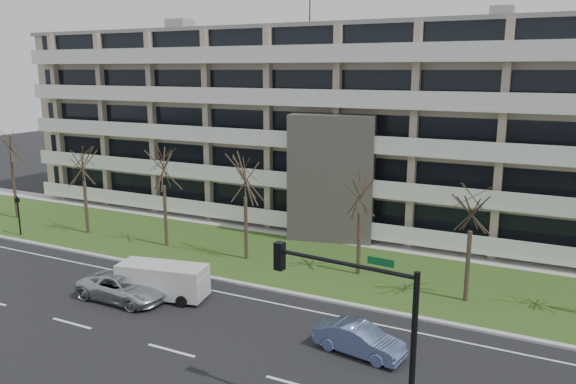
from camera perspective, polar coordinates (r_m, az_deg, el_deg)
The scene contains 17 objects.
ground at distance 26.02m, azimuth -11.77°, elevation -15.49°, with size 160.00×160.00×0.00m, color black.
grass_verge at distance 36.19m, azimuth 1.08°, elevation -7.03°, with size 90.00×10.00×0.06m, color #274316.
curb at distance 32.02m, azimuth -2.81°, elevation -9.63°, with size 90.00×0.35×0.12m, color #B2B2AD.
sidewalk at distance 40.98m, azimuth 4.39°, elevation -4.70°, with size 90.00×2.00×0.08m, color #B2B2AD.
lane_edge_line at distance 30.85m, azimuth -4.20°, elevation -10.64°, with size 90.00×0.12×0.01m, color white.
apartment_building at distance 45.79m, azimuth 7.79°, elevation 6.71°, with size 60.50×15.10×18.75m.
silver_pickup at distance 31.50m, azimuth -16.42°, elevation -9.26°, with size 2.34×5.08×1.41m, color #B7BABF.
blue_sedan at distance 25.19m, azimuth 7.27°, elevation -14.63°, with size 1.39×3.99×1.31m, color #6E87BF.
white_van at distance 31.09m, azimuth -12.51°, elevation -8.53°, with size 5.04×2.65×1.86m.
traffic_signal at distance 19.06m, azimuth 7.60°, elevation -12.63°, with size 5.37×0.83×6.23m.
pedestrian_signal at distance 45.64m, azimuth -25.72°, elevation -1.72°, with size 0.35×0.32×2.99m.
tree_0 at distance 50.33m, azimuth -26.47°, elevation 4.84°, with size 4.23×4.23×8.45m.
tree_1 at distance 43.65m, azimuth -20.16°, elevation 2.94°, with size 3.52×3.52×7.04m.
tree_2 at distance 38.75m, azimuth -12.60°, elevation 3.08°, with size 3.85×3.85×7.70m.
tree_3 at distance 35.22m, azimuth -4.39°, elevation 2.01°, with size 3.69×3.69×7.38m.
tree_4 at distance 32.78m, azimuth 7.37°, elevation 0.41°, with size 3.42×3.42×6.84m.
tree_5 at distance 30.13m, azimuth 18.21°, elevation -1.04°, with size 3.47×3.47×6.93m.
Camera 1 is at (14.60, -17.85, 12.05)m, focal length 35.00 mm.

